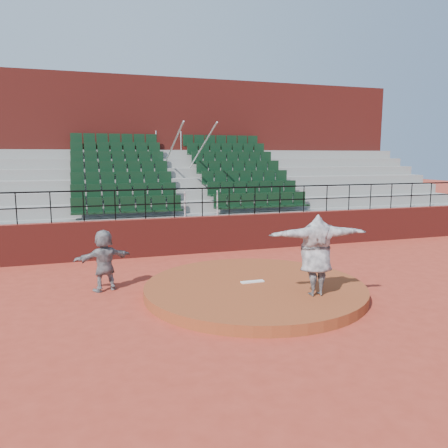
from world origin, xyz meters
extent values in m
plane|color=#A63625|center=(0.00, 0.00, 0.00)|extent=(90.00, 90.00, 0.00)
cylinder|color=brown|center=(0.00, 0.00, 0.12)|extent=(5.50, 5.50, 0.25)
cube|color=white|center=(0.00, 0.15, 0.27)|extent=(0.60, 0.15, 0.03)
cube|color=maroon|center=(0.00, 5.00, 0.65)|extent=(24.00, 0.30, 1.30)
cylinder|color=black|center=(0.00, 5.00, 2.30)|extent=(24.00, 0.05, 0.05)
cylinder|color=black|center=(0.00, 5.00, 1.80)|extent=(24.00, 0.04, 0.04)
cylinder|color=black|center=(-6.00, 5.00, 1.80)|extent=(0.04, 0.04, 1.00)
cylinder|color=black|center=(-5.00, 5.00, 1.80)|extent=(0.04, 0.04, 1.00)
cylinder|color=black|center=(-4.00, 5.00, 1.80)|extent=(0.04, 0.04, 1.00)
cylinder|color=black|center=(-3.00, 5.00, 1.80)|extent=(0.04, 0.04, 1.00)
cylinder|color=black|center=(-2.00, 5.00, 1.80)|extent=(0.04, 0.04, 1.00)
cylinder|color=black|center=(-1.00, 5.00, 1.80)|extent=(0.04, 0.04, 1.00)
cylinder|color=black|center=(0.00, 5.00, 1.80)|extent=(0.04, 0.04, 1.00)
cylinder|color=black|center=(1.00, 5.00, 1.80)|extent=(0.04, 0.04, 1.00)
cylinder|color=black|center=(2.00, 5.00, 1.80)|extent=(0.04, 0.04, 1.00)
cylinder|color=black|center=(3.00, 5.00, 1.80)|extent=(0.04, 0.04, 1.00)
cylinder|color=black|center=(4.00, 5.00, 1.80)|extent=(0.04, 0.04, 1.00)
cylinder|color=black|center=(5.00, 5.00, 1.80)|extent=(0.04, 0.04, 1.00)
cylinder|color=black|center=(6.00, 5.00, 1.80)|extent=(0.04, 0.04, 1.00)
cylinder|color=black|center=(7.00, 5.00, 1.80)|extent=(0.04, 0.04, 1.00)
cylinder|color=black|center=(8.00, 5.00, 1.80)|extent=(0.04, 0.04, 1.00)
cylinder|color=black|center=(9.00, 5.00, 1.80)|extent=(0.04, 0.04, 1.00)
cylinder|color=black|center=(10.00, 5.00, 1.80)|extent=(0.04, 0.04, 1.00)
cube|color=gray|center=(0.00, 5.58, 0.65)|extent=(24.00, 0.85, 1.30)
cube|color=black|center=(-2.53, 5.59, 1.66)|extent=(3.85, 0.48, 0.72)
cube|color=black|center=(2.53, 5.59, 1.66)|extent=(3.85, 0.48, 0.72)
cube|color=gray|center=(0.00, 6.43, 0.85)|extent=(24.00, 0.85, 1.70)
cube|color=black|center=(-2.53, 6.44, 2.06)|extent=(3.85, 0.48, 0.72)
cube|color=black|center=(2.53, 6.44, 2.06)|extent=(3.85, 0.48, 0.72)
cube|color=gray|center=(0.00, 7.28, 1.05)|extent=(24.00, 0.85, 2.10)
cube|color=black|center=(-2.53, 7.29, 2.46)|extent=(3.85, 0.48, 0.72)
cube|color=black|center=(2.53, 7.29, 2.46)|extent=(3.85, 0.48, 0.72)
cube|color=gray|center=(0.00, 8.12, 1.25)|extent=(24.00, 0.85, 2.50)
cube|color=black|center=(-2.53, 8.13, 2.86)|extent=(3.85, 0.48, 0.72)
cube|color=black|center=(2.53, 8.13, 2.86)|extent=(3.85, 0.48, 0.72)
cube|color=gray|center=(0.00, 8.97, 1.45)|extent=(24.00, 0.85, 2.90)
cube|color=black|center=(-2.53, 8.98, 3.26)|extent=(3.85, 0.48, 0.72)
cube|color=black|center=(2.53, 8.98, 3.26)|extent=(3.85, 0.48, 0.72)
cube|color=gray|center=(0.00, 9.82, 1.65)|extent=(24.00, 0.85, 3.30)
cube|color=black|center=(-2.53, 9.83, 3.66)|extent=(3.85, 0.48, 0.72)
cube|color=black|center=(2.53, 9.83, 3.66)|extent=(3.85, 0.48, 0.72)
cube|color=gray|center=(0.00, 10.68, 1.85)|extent=(24.00, 0.85, 3.70)
cube|color=black|center=(-2.53, 10.69, 4.06)|extent=(3.85, 0.48, 0.72)
cube|color=black|center=(2.53, 10.69, 4.06)|extent=(3.85, 0.48, 0.72)
cylinder|color=silver|center=(-0.60, 8.12, 3.40)|extent=(0.06, 5.97, 2.46)
cylinder|color=silver|center=(0.60, 8.12, 3.40)|extent=(0.06, 5.97, 2.46)
cube|color=maroon|center=(0.00, 12.60, 3.55)|extent=(24.00, 3.00, 7.10)
imported|color=black|center=(1.01, -1.23, 1.19)|extent=(2.36, 0.90, 1.88)
imported|color=black|center=(-3.56, 1.43, 0.79)|extent=(1.55, 0.86, 1.59)
camera|label=1|loc=(-3.97, -9.83, 3.42)|focal=35.00mm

